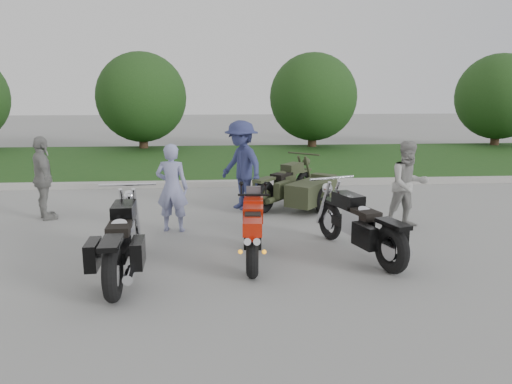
{
  "coord_description": "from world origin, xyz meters",
  "views": [
    {
      "loc": [
        0.08,
        -7.22,
        2.66
      ],
      "look_at": [
        0.73,
        1.46,
        0.8
      ],
      "focal_mm": 35.0,
      "sensor_mm": 36.0,
      "label": 1
    }
  ],
  "objects": [
    {
      "name": "curb",
      "position": [
        0.0,
        6.0,
        0.07
      ],
      "size": [
        60.0,
        0.3,
        0.15
      ],
      "primitive_type": "cube",
      "color": "#A9A79F",
      "rests_on": "ground"
    },
    {
      "name": "cruiser_sidecar",
      "position": [
        1.82,
        3.36,
        0.43
      ],
      "size": [
        1.97,
        2.2,
        0.92
      ],
      "rotation": [
        0.0,
        0.0,
        -0.67
      ],
      "color": "black",
      "rests_on": "ground"
    },
    {
      "name": "tree_mid_right",
      "position": [
        4.0,
        13.5,
        2.19
      ],
      "size": [
        3.6,
        3.6,
        4.0
      ],
      "color": "#3F2B1C",
      "rests_on": "ground"
    },
    {
      "name": "ground",
      "position": [
        0.0,
        0.0,
        0.0
      ],
      "size": [
        80.0,
        80.0,
        0.0
      ],
      "primitive_type": "plane",
      "color": "gray",
      "rests_on": "ground"
    },
    {
      "name": "person_back",
      "position": [
        -3.44,
        2.89,
        0.84
      ],
      "size": [
        0.83,
        1.07,
        1.69
      ],
      "primitive_type": "imported",
      "rotation": [
        0.0,
        0.0,
        2.06
      ],
      "color": "gray",
      "rests_on": "ground"
    },
    {
      "name": "sportbike_red",
      "position": [
        0.57,
        0.02,
        0.52
      ],
      "size": [
        0.4,
        1.87,
        0.89
      ],
      "rotation": [
        0.0,
        0.0,
        -0.08
      ],
      "color": "black",
      "rests_on": "ground"
    },
    {
      "name": "person_grey",
      "position": [
        3.65,
        1.81,
        0.83
      ],
      "size": [
        0.88,
        0.73,
        1.65
      ],
      "primitive_type": "imported",
      "rotation": [
        0.0,
        0.0,
        0.14
      ],
      "color": "#9C9A96",
      "rests_on": "ground"
    },
    {
      "name": "cruiser_left",
      "position": [
        -1.3,
        -0.44,
        0.5
      ],
      "size": [
        0.48,
        2.53,
        0.97
      ],
      "rotation": [
        0.0,
        0.0,
        0.05
      ],
      "color": "black",
      "rests_on": "ground"
    },
    {
      "name": "cruiser_right",
      "position": [
        2.31,
        0.18,
        0.48
      ],
      "size": [
        0.95,
        2.37,
        0.94
      ],
      "rotation": [
        0.0,
        0.0,
        0.31
      ],
      "color": "black",
      "rests_on": "ground"
    },
    {
      "name": "tree_mid_left",
      "position": [
        -3.0,
        13.5,
        2.19
      ],
      "size": [
        3.6,
        3.6,
        4.0
      ],
      "color": "#3F2B1C",
      "rests_on": "ground"
    },
    {
      "name": "person_denim",
      "position": [
        0.56,
        3.47,
        0.97
      ],
      "size": [
        1.3,
        1.44,
        1.93
      ],
      "primitive_type": "imported",
      "rotation": [
        0.0,
        0.0,
        -0.98
      ],
      "color": "navy",
      "rests_on": "ground"
    },
    {
      "name": "grass_strip",
      "position": [
        0.0,
        10.15,
        0.07
      ],
      "size": [
        60.0,
        8.0,
        0.14
      ],
      "primitive_type": "cube",
      "color": "#2E501B",
      "rests_on": "ground"
    },
    {
      "name": "person_stripe",
      "position": [
        -0.79,
        1.85,
        0.82
      ],
      "size": [
        0.66,
        0.49,
        1.64
      ],
      "primitive_type": "imported",
      "rotation": [
        0.0,
        0.0,
        2.96
      ],
      "color": "#878CB8",
      "rests_on": "ground"
    },
    {
      "name": "tree_far_right",
      "position": [
        12.0,
        13.5,
        2.19
      ],
      "size": [
        3.6,
        3.6,
        4.0
      ],
      "color": "#3F2B1C",
      "rests_on": "ground"
    }
  ]
}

